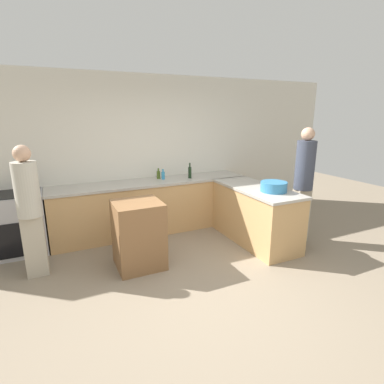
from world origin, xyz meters
The scene contains 12 objects.
ground_plane centered at (0.00, 0.00, 0.00)m, with size 14.00×14.00×0.00m, color gray.
wall_back centered at (0.00, 2.48, 1.35)m, with size 8.00×0.06×2.70m.
counter_back centered at (0.00, 2.12, 0.46)m, with size 3.41×0.68×0.91m.
counter_peninsula centered at (1.36, 0.99, 0.46)m, with size 0.69×1.65×0.91m.
range_oven centered at (-2.08, 2.12, 0.46)m, with size 0.74×0.65×0.92m.
island_table centered at (-0.58, 0.96, 0.46)m, with size 0.62×0.61×0.91m.
mixing_bowl centered at (1.43, 0.65, 0.98)m, with size 0.39×0.39×0.15m.
dish_soap_bottle centered at (0.23, 2.17, 0.98)m, with size 0.06×0.06×0.18m.
wine_bottle_dark centered at (0.69, 2.05, 1.02)m, with size 0.06×0.06×0.28m.
olive_oil_bottle centered at (0.17, 2.25, 0.98)m, with size 0.06×0.06×0.19m.
person_by_range centered at (-1.84, 1.27, 0.93)m, with size 0.28×0.28×1.69m.
person_at_peninsula centered at (2.01, 0.65, 1.02)m, with size 0.29×0.29×1.84m.
Camera 1 is at (-1.52, -2.75, 2.04)m, focal length 28.00 mm.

